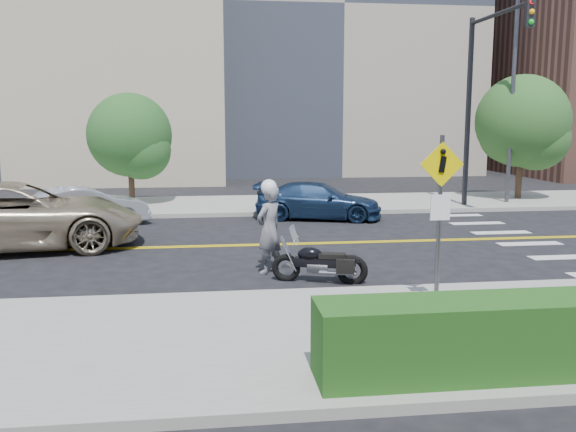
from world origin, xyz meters
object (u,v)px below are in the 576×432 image
at_px(suv, 16,216).
at_px(parked_car_blue, 318,201).
at_px(pedestrian_sign, 440,204).
at_px(parked_car_silver, 85,207).
at_px(motorcycle, 320,254).
at_px(motorcyclist, 269,227).

relative_size(suv, parked_car_blue, 1.49).
bearing_deg(suv, pedestrian_sign, -135.72).
bearing_deg(parked_car_blue, parked_car_silver, 109.73).
xyz_separation_m(motorcycle, suv, (-7.37, 4.26, 0.30)).
distance_m(motorcycle, suv, 8.52).
bearing_deg(pedestrian_sign, parked_car_silver, 128.91).
distance_m(pedestrian_sign, motorcycle, 3.16).
height_order(suv, parked_car_blue, suv).
bearing_deg(parked_car_silver, pedestrian_sign, -163.62).
xyz_separation_m(motorcyclist, suv, (-6.39, 3.33, -0.15)).
bearing_deg(pedestrian_sign, motorcycle, 126.73).
bearing_deg(motorcycle, suv, 166.25).
distance_m(pedestrian_sign, parked_car_blue, 10.60).
bearing_deg(parked_car_blue, pedestrian_sign, -163.25).
xyz_separation_m(pedestrian_sign, motorcycle, (-1.70, 2.28, -1.36)).
distance_m(pedestrian_sign, suv, 11.24).
height_order(parked_car_silver, parked_car_blue, parked_car_silver).
distance_m(pedestrian_sign, motorcyclist, 4.29).
relative_size(pedestrian_sign, parked_car_silver, 0.76).
distance_m(motorcyclist, suv, 7.20).
distance_m(suv, parked_car_silver, 3.54).
bearing_deg(parked_car_silver, suv, 139.65).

